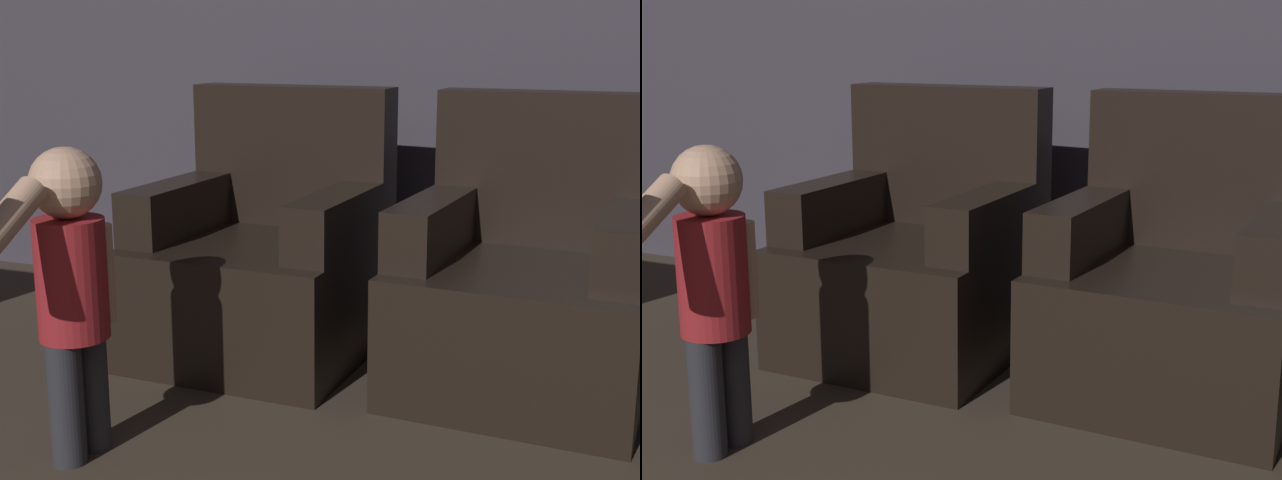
{
  "view_description": "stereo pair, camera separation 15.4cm",
  "coord_description": "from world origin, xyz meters",
  "views": [
    {
      "loc": [
        0.76,
        0.79,
        1.19
      ],
      "look_at": [
        -0.18,
        3.22,
        0.58
      ],
      "focal_mm": 50.0,
      "sensor_mm": 36.0,
      "label": 1
    },
    {
      "loc": [
        0.9,
        0.84,
        1.19
      ],
      "look_at": [
        -0.18,
        3.22,
        0.58
      ],
      "focal_mm": 50.0,
      "sensor_mm": 36.0,
      "label": 2
    }
  ],
  "objects": [
    {
      "name": "armchair_left",
      "position": [
        -0.6,
        3.75,
        0.34
      ],
      "size": [
        0.83,
        0.84,
        0.99
      ],
      "rotation": [
        0.0,
        0.0,
        -0.03
      ],
      "color": "black",
      "rests_on": "ground_plane"
    },
    {
      "name": "wall_back",
      "position": [
        0.0,
        4.5,
        1.3
      ],
      "size": [
        8.4,
        0.05,
        2.6
      ],
      "color": "#3D3842",
      "rests_on": "ground_plane"
    },
    {
      "name": "person_toddler",
      "position": [
        -0.73,
        2.74,
        0.53
      ],
      "size": [
        0.2,
        0.61,
        0.89
      ],
      "rotation": [
        0.0,
        0.0,
        1.5
      ],
      "color": "#28282D",
      "rests_on": "ground_plane"
    },
    {
      "name": "armchair_middle",
      "position": [
        0.38,
        3.75,
        0.34
      ],
      "size": [
        0.86,
        0.86,
        0.99
      ],
      "rotation": [
        0.0,
        0.0,
        -0.06
      ],
      "color": "black",
      "rests_on": "ground_plane"
    }
  ]
}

